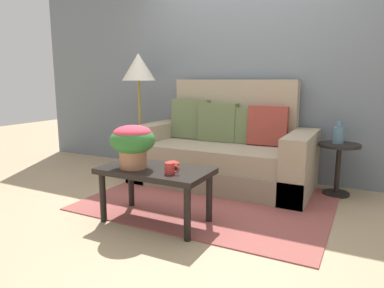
{
  "coord_description": "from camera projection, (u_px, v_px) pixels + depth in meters",
  "views": [
    {
      "loc": [
        1.33,
        -2.92,
        1.16
      ],
      "look_at": [
        -0.17,
        -0.01,
        0.56
      ],
      "focal_mm": 32.73,
      "sensor_mm": 36.0,
      "label": 1
    }
  ],
  "objects": [
    {
      "name": "side_table",
      "position": [
        338.0,
        160.0,
        3.52
      ],
      "size": [
        0.4,
        0.4,
        0.53
      ],
      "color": "black",
      "rests_on": "ground"
    },
    {
      "name": "potted_plant",
      "position": [
        133.0,
        141.0,
        2.79
      ],
      "size": [
        0.36,
        0.36,
        0.35
      ],
      "color": "#A36B4C",
      "rests_on": "coffee_table"
    },
    {
      "name": "wall_back",
      "position": [
        250.0,
        61.0,
        4.12
      ],
      "size": [
        6.4,
        0.12,
        2.76
      ],
      "primitive_type": "cube",
      "color": "slate",
      "rests_on": "ground"
    },
    {
      "name": "floor_lamp",
      "position": [
        139.0,
        74.0,
        4.32
      ],
      "size": [
        0.41,
        0.41,
        1.48
      ],
      "color": "olive",
      "rests_on": "ground"
    },
    {
      "name": "ground_plane",
      "position": [
        208.0,
        202.0,
        3.36
      ],
      "size": [
        14.0,
        14.0,
        0.0
      ],
      "primitive_type": "plane",
      "color": "tan"
    },
    {
      "name": "coffee_mug",
      "position": [
        170.0,
        168.0,
        2.65
      ],
      "size": [
        0.12,
        0.08,
        0.09
      ],
      "color": "red",
      "rests_on": "coffee_table"
    },
    {
      "name": "snack_bowl",
      "position": [
        172.0,
        164.0,
        2.81
      ],
      "size": [
        0.12,
        0.12,
        0.06
      ],
      "color": "#B2382D",
      "rests_on": "coffee_table"
    },
    {
      "name": "coffee_table",
      "position": [
        155.0,
        176.0,
        2.84
      ],
      "size": [
        0.9,
        0.49,
        0.46
      ],
      "color": "black",
      "rests_on": "ground"
    },
    {
      "name": "couch",
      "position": [
        224.0,
        152.0,
        3.94
      ],
      "size": [
        1.95,
        0.93,
        1.16
      ],
      "color": "gray",
      "rests_on": "ground"
    },
    {
      "name": "area_rug",
      "position": [
        211.0,
        200.0,
        3.42
      ],
      "size": [
        2.23,
        1.72,
        0.01
      ],
      "primitive_type": "cube",
      "color": "#994C47",
      "rests_on": "ground"
    },
    {
      "name": "table_vase",
      "position": [
        338.0,
        135.0,
        3.48
      ],
      "size": [
        0.11,
        0.11,
        0.22
      ],
      "color": "slate",
      "rests_on": "side_table"
    }
  ]
}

